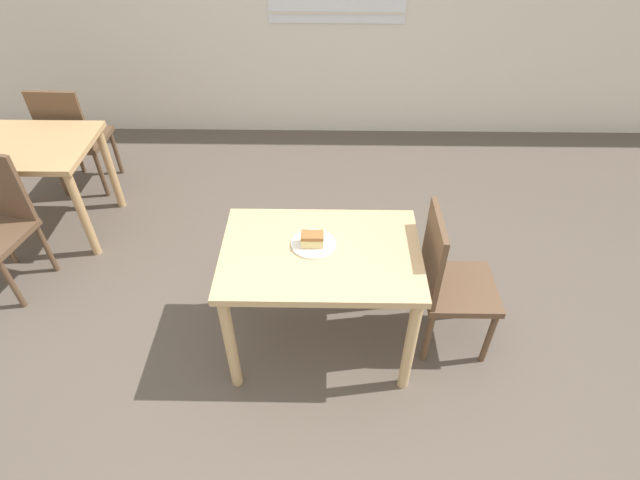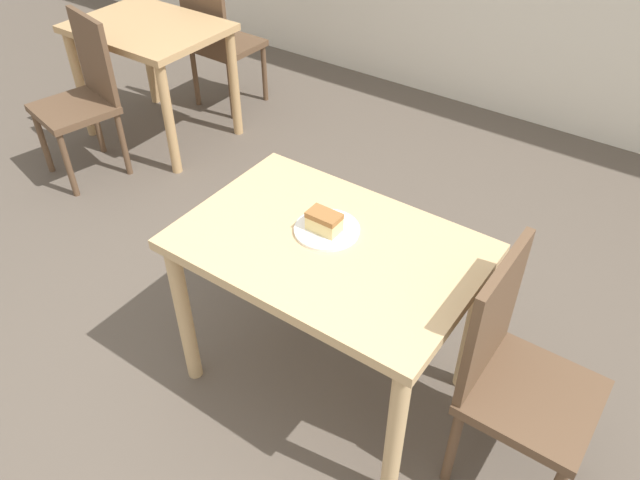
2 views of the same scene
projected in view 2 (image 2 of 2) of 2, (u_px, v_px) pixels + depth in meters
ground_plane at (256, 441)px, 2.38m from camera, size 14.00×14.00×0.00m
dining_table_near at (328, 267)px, 2.21m from camera, size 1.03×0.70×0.74m
dining_table_far at (150, 45)px, 3.78m from camera, size 0.89×0.67×0.73m
chair_near_window at (516, 374)px, 2.01m from camera, size 0.40×0.40×0.92m
chair_far_corner at (83, 94)px, 3.53m from camera, size 0.48×0.48×0.92m
chair_far_opposite at (219, 39)px, 4.16m from camera, size 0.41×0.41×0.92m
plate at (327, 230)px, 2.18m from camera, size 0.23×0.23×0.01m
cake_slice at (324, 221)px, 2.15m from camera, size 0.12×0.07×0.07m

